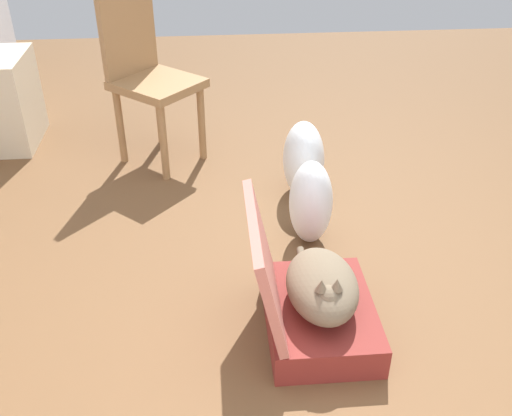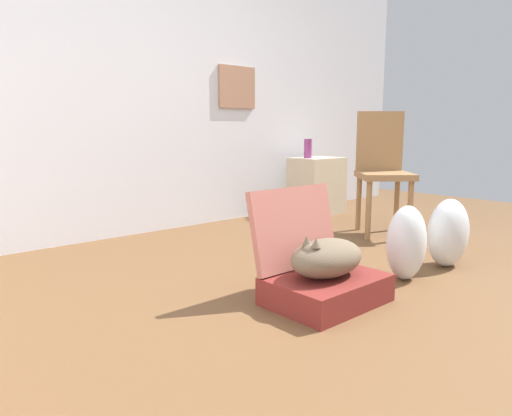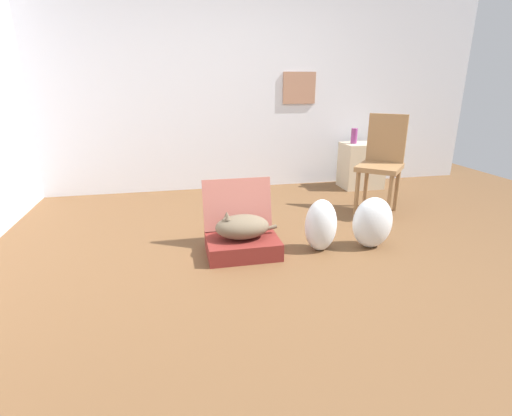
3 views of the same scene
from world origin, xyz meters
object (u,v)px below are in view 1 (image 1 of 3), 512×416
plastic_bag_white (311,202)px  chair (147,72)px  cat (322,286)px  side_table (2,101)px  plastic_bag_clear (303,160)px  suitcase_base (319,316)px

plastic_bag_white → chair: (0.97, 0.82, 0.33)m
cat → side_table: 2.56m
plastic_bag_clear → side_table: size_ratio=0.75×
plastic_bag_white → chair: 1.32m
cat → plastic_bag_clear: bearing=-4.9°
cat → plastic_bag_clear: (1.08, -0.09, -0.02)m
side_table → plastic_bag_clear: bearing=-114.2°
cat → plastic_bag_clear: 1.08m
cat → side_table: side_table is taller
plastic_bag_clear → plastic_bag_white: bearing=175.9°
plastic_bag_white → side_table: side_table is taller
suitcase_base → chair: (1.61, 0.76, 0.48)m
suitcase_base → cat: bearing=175.9°
cat → plastic_bag_clear: size_ratio=1.17×
suitcase_base → chair: size_ratio=0.56×
suitcase_base → plastic_bag_clear: size_ratio=1.32×
plastic_bag_white → plastic_bag_clear: size_ratio=1.00×
side_table → chair: (-0.28, -0.96, 0.26)m
plastic_bag_white → plastic_bag_clear: plastic_bag_white is taller
suitcase_base → plastic_bag_clear: plastic_bag_clear is taller
cat → side_table: size_ratio=0.88×
cat → plastic_bag_white: 0.64m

